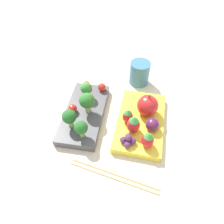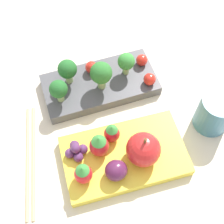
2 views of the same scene
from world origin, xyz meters
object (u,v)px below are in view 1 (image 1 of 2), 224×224
object	(u,v)px
bento_box_savoury	(85,113)
strawberry_1	(148,140)
apple	(148,106)
chopsticks_pair	(114,175)
broccoli_floret_0	(69,117)
broccoli_floret_3	(86,89)
strawberry_0	(133,125)
strawberry_2	(128,116)
cherry_tomato_1	(102,87)
broccoli_floret_1	(81,128)
cherry_tomato_0	(73,109)
bento_box_fruit	(140,122)
broccoli_floret_2	(87,102)
plum	(152,124)
cherry_tomato_2	(86,85)
drinking_cup	(139,73)
grape_cluster	(128,140)

from	to	relation	value
bento_box_savoury	strawberry_1	distance (m)	0.20
apple	chopsticks_pair	distance (m)	0.20
broccoli_floret_0	broccoli_floret_3	distance (m)	0.11
strawberry_0	strawberry_2	world-z (taller)	strawberry_0
bento_box_savoury	cherry_tomato_1	world-z (taller)	cherry_tomato_1
bento_box_savoury	strawberry_0	world-z (taller)	strawberry_0
broccoli_floret_1	chopsticks_pair	world-z (taller)	broccoli_floret_1
strawberry_1	cherry_tomato_0	bearing A→B (deg)	68.96
bento_box_savoury	cherry_tomato_0	world-z (taller)	cherry_tomato_0
strawberry_2	broccoli_floret_0	bearing A→B (deg)	104.36
bento_box_fruit	apple	xyz separation A→B (m)	(0.03, -0.01, 0.04)
bento_box_savoury	broccoli_floret_0	distance (m)	0.08
broccoli_floret_2	cherry_tomato_1	bearing A→B (deg)	-14.52
bento_box_savoury	plum	xyz separation A→B (m)	(-0.04, -0.18, 0.03)
broccoli_floret_0	broccoli_floret_1	world-z (taller)	broccoli_floret_0
broccoli_floret_0	strawberry_0	world-z (taller)	broccoli_floret_0
bento_box_fruit	cherry_tomato_2	size ratio (longest dim) A/B	9.50
strawberry_1	broccoli_floret_3	bearing A→B (deg)	51.69
broccoli_floret_1	chopsticks_pair	distance (m)	0.13
drinking_cup	broccoli_floret_3	bearing A→B (deg)	127.58
apple	drinking_cup	size ratio (longest dim) A/B	0.91
cherry_tomato_1	apple	distance (m)	0.15
broccoli_floret_0	strawberry_2	distance (m)	0.15
broccoli_floret_3	strawberry_0	size ratio (longest dim) A/B	1.00
strawberry_1	grape_cluster	world-z (taller)	strawberry_1
broccoli_floret_1	strawberry_0	size ratio (longest dim) A/B	1.01
broccoli_floret_2	strawberry_0	distance (m)	0.13
bento_box_savoury	broccoli_floret_3	distance (m)	0.07
drinking_cup	plum	bearing A→B (deg)	-168.32
strawberry_1	cherry_tomato_1	bearing A→B (deg)	38.57
cherry_tomato_0	cherry_tomato_1	world-z (taller)	same
strawberry_0	strawberry_1	size ratio (longest dim) A/B	1.11
bento_box_savoury	drinking_cup	bearing A→B (deg)	-40.87
cherry_tomato_0	grape_cluster	bearing A→B (deg)	-116.13
cherry_tomato_2	chopsticks_pair	world-z (taller)	cherry_tomato_2
broccoli_floret_3	drinking_cup	xyz separation A→B (m)	(0.11, -0.15, -0.02)
broccoli_floret_1	broccoli_floret_2	bearing A→B (deg)	2.15
broccoli_floret_2	chopsticks_pair	bearing A→B (deg)	-150.51
broccoli_floret_2	strawberry_1	bearing A→B (deg)	-117.38
broccoli_floret_0	broccoli_floret_2	bearing A→B (deg)	-31.47
strawberry_0	cherry_tomato_2	bearing A→B (deg)	47.28
cherry_tomato_1	drinking_cup	size ratio (longest dim) A/B	0.32
bento_box_fruit	plum	xyz separation A→B (m)	(-0.03, -0.03, 0.03)
broccoli_floret_2	cherry_tomato_1	size ratio (longest dim) A/B	2.66
cherry_tomato_2	strawberry_0	distance (m)	0.20
bento_box_savoury	grape_cluster	distance (m)	0.16
cherry_tomato_0	strawberry_1	world-z (taller)	strawberry_1
bento_box_savoury	chopsticks_pair	size ratio (longest dim) A/B	1.06
grape_cluster	chopsticks_pair	bearing A→B (deg)	163.37
cherry_tomato_2	drinking_cup	xyz separation A→B (m)	(0.07, -0.16, 0.00)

